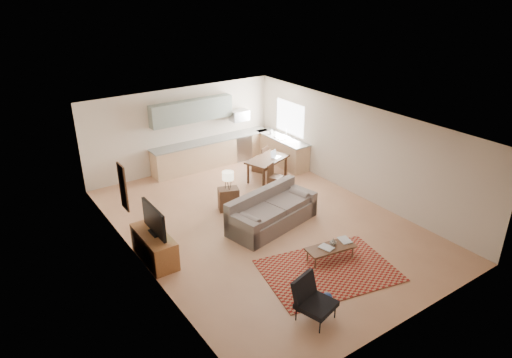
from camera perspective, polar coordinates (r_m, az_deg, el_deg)
room at (r=11.31m, az=0.86°, el=0.41°), size 9.00×9.00×9.00m
kitchen_counter_back at (r=15.37m, az=-5.46°, el=3.34°), size 4.26×0.64×0.92m
kitchen_counter_right at (r=15.49m, az=3.26°, el=3.59°), size 0.64×2.26×0.92m
kitchen_range at (r=15.90m, az=-2.01°, el=4.12°), size 0.62×0.62×0.90m
kitchen_microwave at (r=15.57m, az=-2.10°, el=7.94°), size 0.62×0.40×0.35m
upper_cabinets at (r=14.77m, az=-8.03°, el=8.43°), size 2.80×0.34×0.70m
window_right at (r=15.32m, az=4.26°, el=7.62°), size 0.02×1.40×1.05m
wall_art_left at (r=10.67m, az=-16.25°, el=-0.97°), size 0.06×0.42×1.10m
triptych at (r=14.78m, az=-9.62°, el=7.53°), size 1.70×0.04×0.50m
rug at (r=10.27m, az=9.05°, el=-11.22°), size 3.16×2.49×0.02m
sofa at (r=11.61m, az=2.08°, el=-3.89°), size 2.75×1.63×0.89m
coffee_table at (r=10.55m, az=9.27°, el=-9.14°), size 1.20×0.62×0.34m
book_a at (r=10.30m, az=8.43°, el=-8.74°), size 0.37×0.41×0.03m
book_b at (r=10.67m, az=10.47°, el=-7.65°), size 0.39×0.44×0.02m
vase at (r=10.49m, az=9.63°, el=-7.74°), size 0.16×0.16×0.17m
armchair at (r=8.76m, az=7.56°, el=-14.90°), size 0.90×0.90×0.84m
tv_credenza at (r=10.59m, az=-12.59°, el=-8.24°), size 0.56×1.44×0.67m
tv at (r=10.27m, az=-12.64°, el=-5.01°), size 0.11×1.11×0.67m
console_table at (r=12.46m, az=-3.44°, el=-2.52°), size 0.64×0.53×0.63m
table_lamp at (r=12.21m, az=-3.51°, el=-0.12°), size 0.41×0.41×0.51m
dining_table at (r=14.26m, az=1.41°, el=1.27°), size 1.57×1.20×0.70m
dining_chair_near at (r=13.62m, az=2.47°, el=0.30°), size 0.52×0.52×0.79m
dining_chair_far at (r=14.87m, az=0.45°, el=2.56°), size 0.55×0.56×0.84m
laptop at (r=14.17m, az=2.56°, el=3.12°), size 0.36×0.32×0.22m
soap_bottle at (r=15.61m, az=1.95°, el=5.93°), size 0.10×0.10×0.19m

